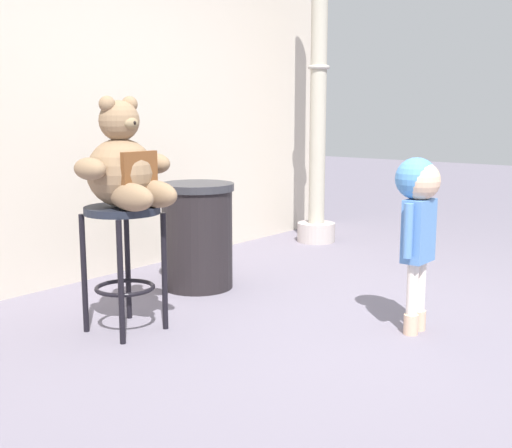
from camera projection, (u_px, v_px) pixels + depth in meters
ground_plane at (355, 339)px, 3.60m from camera, size 24.00×24.00×0.00m
building_wall at (78, 42)px, 4.74m from camera, size 6.13×0.30×3.43m
bar_stool_with_teddy at (123, 241)px, 3.66m from camera, size 0.42×0.42×0.71m
teddy_bear at (124, 167)px, 3.57m from camera, size 0.58×0.52×0.60m
child_walking at (418, 207)px, 3.60m from camera, size 0.31×0.25×0.98m
trash_bin at (197, 235)px, 4.59m from camera, size 0.52×0.52×0.74m
lamppost at (318, 124)px, 6.07m from camera, size 0.35×0.35×2.79m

